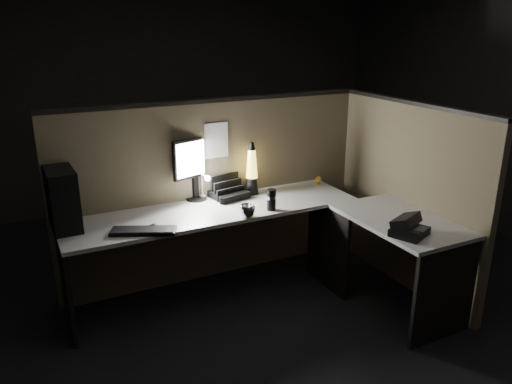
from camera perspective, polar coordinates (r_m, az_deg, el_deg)
name	(u,v)px	position (r m, az deg, el deg)	size (l,w,h in m)	color
floor	(267,325)	(3.77, 1.25, -14.98)	(6.00, 6.00, 0.00)	black
room_shell	(269,103)	(3.17, 1.46, 10.16)	(6.00, 6.00, 6.00)	silver
partition_back	(216,192)	(4.20, -4.61, 0.02)	(2.66, 0.06, 1.50)	#6C6344
partition_right	(406,197)	(4.23, 16.80, -0.61)	(0.06, 1.66, 1.50)	#6C6344
desk	(273,235)	(3.76, 1.93, -4.98)	(2.60, 1.60, 0.73)	#AEADA4
pc_tower	(62,198)	(3.71, -21.30, -0.65)	(0.18, 0.41, 0.43)	black
monitor	(194,163)	(4.02, -7.05, 3.33)	(0.39, 0.17, 0.51)	black
keyboard	(143,231)	(3.51, -12.75, -4.38)	(0.44, 0.15, 0.02)	black
mouse	(153,226)	(3.57, -11.66, -3.85)	(0.08, 0.06, 0.03)	black
clip_lamp	(205,185)	(4.02, -5.86, 0.82)	(0.04, 0.18, 0.23)	silver
organizer	(228,192)	(4.11, -3.18, 0.03)	(0.31, 0.28, 0.20)	black
lava_lamp	(252,172)	(4.16, -0.49, 2.25)	(0.12, 0.12, 0.44)	black
travel_mug	(271,200)	(3.81, 1.77, -0.89)	(0.07, 0.07, 0.17)	black
steel_mug	(247,211)	(3.69, -1.01, -2.18)	(0.12, 0.12, 0.09)	#B7B6BE
figurine	(318,179)	(4.47, 7.15, 1.45)	(0.05, 0.05, 0.05)	yellow
pinned_paper	(216,140)	(4.05, -4.55, 5.90)	(0.20, 0.00, 0.29)	white
desk_phone	(408,227)	(3.53, 16.97, -3.88)	(0.30, 0.29, 0.14)	black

